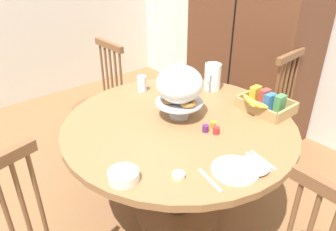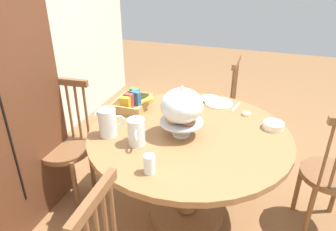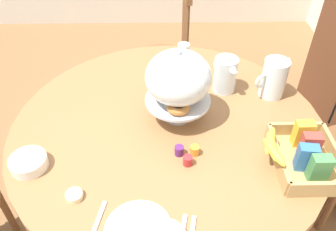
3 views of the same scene
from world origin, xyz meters
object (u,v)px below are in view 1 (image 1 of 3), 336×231
(pastry_stand_with_dome, at_px, (179,86))
(wooden_armoire, at_px, (254,29))
(china_plate_large, at_px, (235,170))
(dining_table, at_px, (178,148))
(milk_pitcher, at_px, (212,78))
(china_plate_small, at_px, (253,165))
(windsor_chair_near_window, at_px, (100,107))
(cereal_basket, at_px, (265,103))
(butter_dish, at_px, (179,175))
(windsor_chair_far_side, at_px, (264,112))
(cereal_bowl, at_px, (124,176))
(orange_juice_pitcher, at_px, (185,85))
(drinking_glass, at_px, (142,84))

(pastry_stand_with_dome, bearing_deg, wooden_armoire, 109.27)
(china_plate_large, bearing_deg, dining_table, 168.41)
(milk_pitcher, xyz_separation_m, china_plate_small, (0.75, -0.52, -0.07))
(windsor_chair_near_window, height_order, cereal_basket, windsor_chair_near_window)
(cereal_basket, relative_size, butter_dish, 5.27)
(milk_pitcher, xyz_separation_m, butter_dish, (0.58, -0.83, -0.07))
(china_plate_large, bearing_deg, windsor_chair_far_side, 117.47)
(china_plate_small, distance_m, cereal_bowl, 0.60)
(windsor_chair_near_window, distance_m, cereal_bowl, 1.35)
(windsor_chair_near_window, relative_size, pastry_stand_with_dome, 2.83)
(pastry_stand_with_dome, bearing_deg, windsor_chair_near_window, -177.17)
(cereal_basket, distance_m, china_plate_small, 0.62)
(wooden_armoire, distance_m, windsor_chair_near_window, 1.50)
(wooden_armoire, xyz_separation_m, cereal_bowl, (0.72, -1.84, -0.22))
(dining_table, distance_m, cereal_bowl, 0.61)
(china_plate_small, bearing_deg, butter_dish, -119.39)
(china_plate_small, bearing_deg, windsor_chair_near_window, 179.25)
(orange_juice_pitcher, xyz_separation_m, cereal_basket, (0.48, 0.23, -0.03))
(china_plate_large, bearing_deg, milk_pitcher, 139.97)
(milk_pitcher, height_order, butter_dish, milk_pitcher)
(orange_juice_pitcher, relative_size, cereal_basket, 0.58)
(wooden_armoire, height_order, milk_pitcher, wooden_armoire)
(wooden_armoire, xyz_separation_m, windsor_chair_far_side, (0.44, -0.33, -0.53))
(china_plate_small, bearing_deg, pastry_stand_with_dome, 173.67)
(drinking_glass, bearing_deg, cereal_bowl, -40.69)
(pastry_stand_with_dome, xyz_separation_m, orange_juice_pitcher, (-0.20, 0.23, -0.12))
(china_plate_large, bearing_deg, butter_dish, -120.16)
(orange_juice_pitcher, height_order, butter_dish, orange_juice_pitcher)
(windsor_chair_near_window, xyz_separation_m, windsor_chair_far_side, (0.92, 0.98, 0.00))
(windsor_chair_far_side, bearing_deg, cereal_basket, -58.88)
(dining_table, bearing_deg, cereal_bowl, -66.62)
(dining_table, height_order, china_plate_large, china_plate_large)
(china_plate_large, bearing_deg, windsor_chair_near_window, 176.14)
(wooden_armoire, bearing_deg, windsor_chair_far_side, -37.29)
(cereal_basket, relative_size, china_plate_large, 1.44)
(cereal_basket, bearing_deg, dining_table, -114.44)
(china_plate_small, relative_size, butter_dish, 2.50)
(cereal_basket, relative_size, drinking_glass, 2.87)
(orange_juice_pitcher, bearing_deg, cereal_basket, 25.86)
(windsor_chair_far_side, bearing_deg, milk_pitcher, -107.13)
(windsor_chair_far_side, bearing_deg, butter_dish, -71.90)
(butter_dish, bearing_deg, china_plate_large, 59.84)
(milk_pitcher, relative_size, china_plate_large, 0.84)
(cereal_bowl, bearing_deg, wooden_armoire, 111.39)
(orange_juice_pitcher, height_order, drinking_glass, orange_juice_pitcher)
(orange_juice_pitcher, relative_size, cereal_bowl, 1.32)
(dining_table, bearing_deg, orange_juice_pitcher, 132.08)
(milk_pitcher, bearing_deg, windsor_chair_near_window, -147.31)
(drinking_glass, bearing_deg, orange_juice_pitcher, 36.38)
(wooden_armoire, distance_m, dining_table, 1.46)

